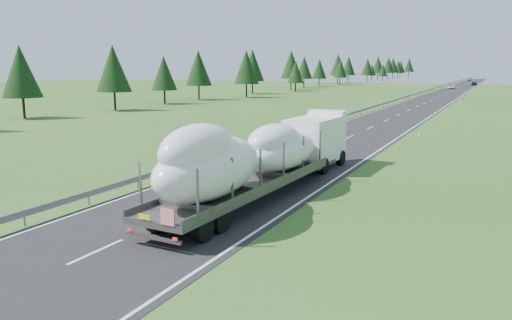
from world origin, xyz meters
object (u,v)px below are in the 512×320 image
at_px(boat_truck, 263,153).
at_px(distant_van, 451,87).
at_px(distant_car_dark, 474,83).
at_px(highway_sign, 464,95).
at_px(distant_car_blue, 470,79).

xyz_separation_m(boat_truck, distant_van, (-3.67, 148.36, -1.70)).
height_order(distant_van, distant_car_dark, distant_car_dark).
relative_size(highway_sign, distant_van, 0.48).
distance_m(distant_van, distant_car_dark, 38.86).
distance_m(highway_sign, distant_car_blue, 168.50).
relative_size(highway_sign, distant_car_dark, 0.55).
height_order(distant_van, distant_car_blue, distant_car_blue).
distance_m(distant_van, distant_car_blue, 98.13).
height_order(highway_sign, distant_car_dark, highway_sign).
xyz_separation_m(highway_sign, distant_car_blue, (-8.92, 168.26, -1.01)).
relative_size(boat_truck, distant_car_dark, 4.54).
distance_m(boat_truck, distant_car_blue, 246.53).
bearing_deg(highway_sign, distant_car_dark, 92.00).
distance_m(boat_truck, distant_car_dark, 186.92).
bearing_deg(highway_sign, distant_van, 97.08).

